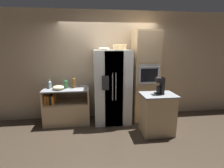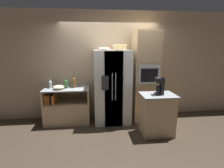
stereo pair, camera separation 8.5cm
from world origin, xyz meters
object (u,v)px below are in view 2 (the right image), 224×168
refrigerator (112,87)px  coffee_maker (160,85)px  fruit_bowl (104,49)px  mixing_bowl (59,87)px  wall_oven (145,76)px  bottle_short (50,84)px  wicker_basket (120,47)px  bottle_tall (66,84)px  bottle_wide (74,82)px

refrigerator → coffee_maker: (0.94, -0.77, 0.19)m
fruit_bowl → mixing_bowl: 1.43m
wall_oven → bottle_short: 2.39m
wicker_basket → bottle_short: wicker_basket is taller
bottle_tall → bottle_wide: (0.19, 0.02, 0.03)m
bottle_tall → mixing_bowl: bearing=-146.7°
refrigerator → coffee_maker: bearing=-39.5°
fruit_bowl → mixing_bowl: bearing=-178.4°
bottle_tall → wicker_basket: bearing=-2.3°
wicker_basket → coffee_maker: bearing=-46.6°
bottle_short → coffee_maker: bearing=-19.7°
bottle_wide → coffee_maker: coffee_maker is taller
bottle_wide → refrigerator: bearing=-5.9°
coffee_maker → bottle_wide: bearing=155.2°
wall_oven → mixing_bowl: wall_oven is taller
wicker_basket → mixing_bowl: 1.77m
coffee_maker → wicker_basket: bearing=133.4°
fruit_bowl → bottle_tall: 1.27m
refrigerator → wall_oven: bearing=4.6°
bottle_tall → bottle_short: bottle_tall is taller
refrigerator → wicker_basket: 1.00m
mixing_bowl → coffee_maker: size_ratio=0.76×
wall_oven → bottle_wide: wall_oven is taller
wicker_basket → mixing_bowl: bearing=-177.8°
bottle_tall → bottle_wide: size_ratio=0.78×
refrigerator → wicker_basket: bearing=5.5°
fruit_bowl → coffee_maker: size_ratio=0.76×
wicker_basket → refrigerator: bearing=-174.5°
wicker_basket → coffee_maker: (0.75, -0.79, -0.79)m
bottle_wide → mixing_bowl: size_ratio=1.16×
wall_oven → bottle_tall: bearing=179.9°
wall_oven → bottle_wide: size_ratio=7.27×
refrigerator → fruit_bowl: 0.96m
bottle_wide → mixing_bowl: bearing=-159.3°
wall_oven → wicker_basket: size_ratio=6.78×
refrigerator → wall_oven: 0.90m
wicker_basket → bottle_wide: bearing=176.0°
refrigerator → bottle_wide: (-0.95, 0.10, 0.12)m
bottle_wide → mixing_bowl: (-0.36, -0.14, -0.09)m
bottle_tall → mixing_bowl: size_ratio=0.90×
refrigerator → bottle_wide: refrigerator is taller
fruit_bowl → refrigerator: bearing=2.0°
bottle_short → coffee_maker: (2.46, -0.88, 0.11)m
wall_oven → bottle_tall: 2.00m
bottle_short → wall_oven: bearing=-0.8°
mixing_bowl → refrigerator: bearing=1.7°
wall_oven → bottle_short: wall_oven is taller
wicker_basket → bottle_tall: size_ratio=1.38×
wall_oven → bottle_short: bearing=179.2°
wicker_basket → coffee_maker: 1.35m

